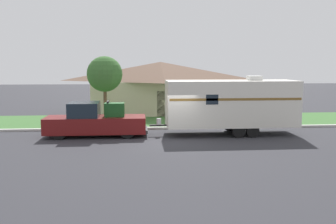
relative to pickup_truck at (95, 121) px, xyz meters
The scene contains 8 objects.
ground_plane 4.94m from the pickup_truck, 19.60° to the right, with size 120.00×120.00×0.00m, color #2D2D33.
curb_strip 5.11m from the pickup_truck, 24.86° to the left, with size 80.00×0.30×0.14m.
lawn_strip 7.42m from the pickup_truck, 51.58° to the left, with size 80.00×7.00×0.03m.
house_across_street 12.42m from the pickup_truck, 68.27° to the left, with size 12.47×7.99×4.43m.
pickup_truck is the anchor object (origin of this frame).
travel_trailer 8.18m from the pickup_truck, ahead, with size 8.80×2.51×3.54m.
mailbox 10.35m from the pickup_truck, 15.42° to the left, with size 0.48×0.20×1.33m.
tree_in_yard 5.44m from the pickup_truck, 87.35° to the left, with size 2.51×2.51×4.79m.
Camera 1 is at (-2.05, -20.34, 4.23)m, focal length 40.00 mm.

